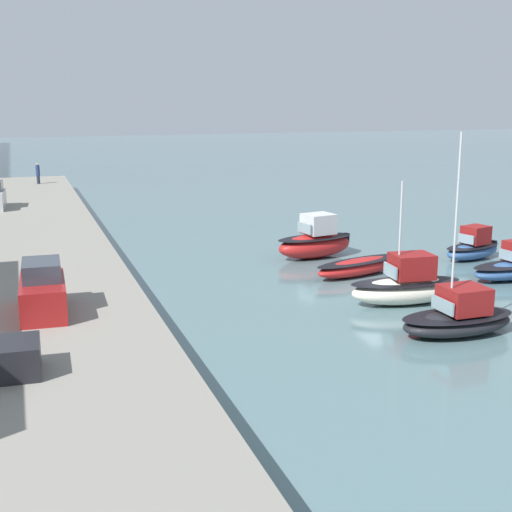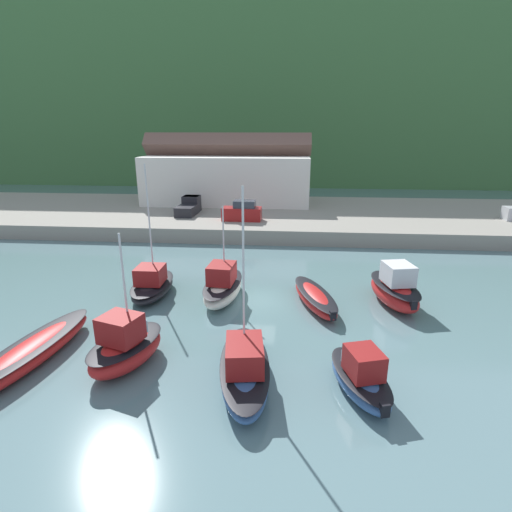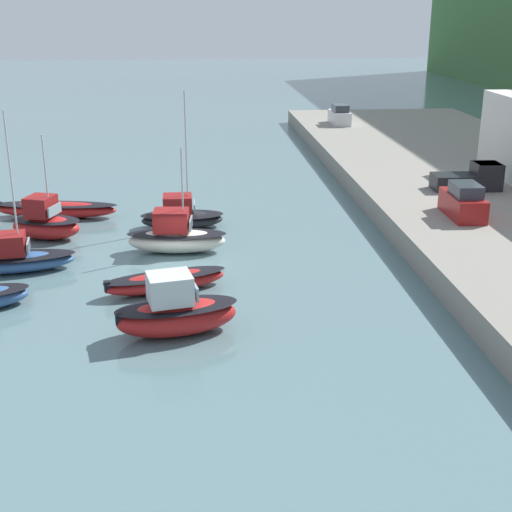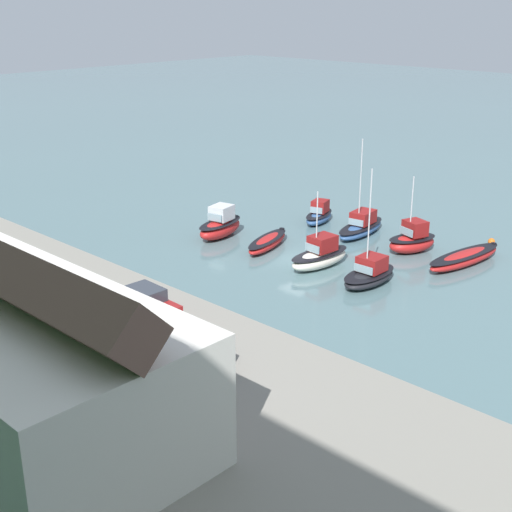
% 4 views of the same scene
% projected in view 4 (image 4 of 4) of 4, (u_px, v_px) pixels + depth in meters
% --- Properties ---
extents(ground_plane, '(320.00, 320.00, 0.00)m').
position_uv_depth(ground_plane, '(298.00, 260.00, 58.31)').
color(ground_plane, slate).
extents(quay_promenade, '(101.16, 20.99, 1.49)m').
position_uv_depth(quay_promenade, '(38.00, 349.00, 41.93)').
color(quay_promenade, gray).
rests_on(quay_promenade, ground_plane).
extents(harbor_clubhouse, '(21.77, 9.44, 9.01)m').
position_uv_depth(harbor_clubhouse, '(1.00, 350.00, 32.95)').
color(harbor_clubhouse, silver).
rests_on(harbor_clubhouse, quay_promenade).
extents(moored_boat_0, '(2.53, 5.47, 8.88)m').
position_uv_depth(moored_boat_0, '(370.00, 274.00, 53.16)').
color(moored_boat_0, black).
rests_on(moored_boat_0, ground_plane).
extents(moored_boat_1, '(2.72, 6.04, 6.27)m').
position_uv_depth(moored_boat_1, '(320.00, 256.00, 56.51)').
color(moored_boat_1, white).
rests_on(moored_boat_1, ground_plane).
extents(moored_boat_2, '(3.53, 6.64, 0.99)m').
position_uv_depth(moored_boat_2, '(267.00, 242.00, 60.91)').
color(moored_boat_2, red).
rests_on(moored_boat_2, ground_plane).
extents(moored_boat_3, '(3.33, 5.83, 2.86)m').
position_uv_depth(moored_boat_3, '(220.00, 226.00, 63.64)').
color(moored_boat_3, red).
rests_on(moored_boat_3, ground_plane).
extents(moored_boat_4, '(3.11, 8.72, 1.07)m').
position_uv_depth(moored_boat_4, '(464.00, 258.00, 57.08)').
color(moored_boat_4, red).
rests_on(moored_boat_4, ground_plane).
extents(moored_boat_5, '(3.69, 5.03, 6.55)m').
position_uv_depth(moored_boat_5, '(412.00, 240.00, 59.89)').
color(moored_boat_5, red).
rests_on(moored_boat_5, ground_plane).
extents(moored_boat_6, '(3.12, 7.14, 8.81)m').
position_uv_depth(moored_boat_6, '(361.00, 226.00, 64.34)').
color(moored_boat_6, '#33568E').
rests_on(moored_boat_6, ground_plane).
extents(moored_boat_7, '(3.07, 4.92, 2.15)m').
position_uv_depth(moored_boat_7, '(319.00, 215.00, 67.84)').
color(moored_boat_7, '#33568E').
rests_on(moored_boat_7, ground_plane).
extents(parked_car_1, '(4.26, 1.94, 2.16)m').
position_uv_depth(parked_car_1, '(149.00, 307.00, 43.47)').
color(parked_car_1, maroon).
rests_on(parked_car_1, quay_promenade).
extents(pickup_truck_0, '(2.12, 4.79, 1.90)m').
position_uv_depth(pickup_truck_0, '(181.00, 363.00, 37.05)').
color(pickup_truck_0, black).
rests_on(pickup_truck_0, quay_promenade).
extents(mooring_buoy_1, '(0.61, 0.61, 0.61)m').
position_uv_depth(mooring_buoy_1, '(491.00, 242.00, 61.76)').
color(mooring_buoy_1, orange).
rests_on(mooring_buoy_1, ground_plane).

